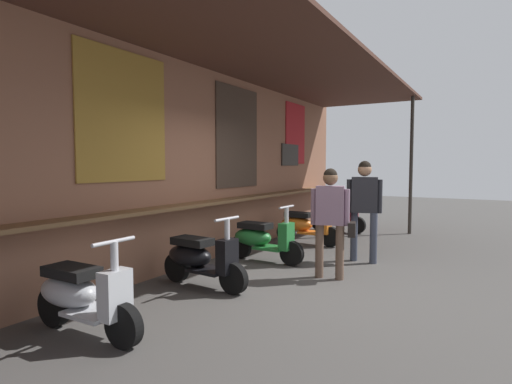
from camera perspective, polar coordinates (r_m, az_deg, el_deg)
ground_plane at (r=5.83m, az=6.03°, el=-12.44°), size 33.47×33.47×0.00m
market_stall_facade at (r=6.56m, az=-8.49°, el=6.50°), size 11.95×2.83×3.46m
scooter_silver at (r=4.36m, az=-23.28°, el=-13.04°), size 0.46×1.40×0.97m
scooter_black at (r=5.58m, az=-7.95°, el=-9.08°), size 0.49×1.40×0.97m
scooter_green at (r=6.94m, az=0.71°, el=-6.50°), size 0.46×1.40×0.97m
scooter_orange at (r=8.51m, az=6.70°, el=-4.61°), size 0.46×1.40×0.97m
scooter_maroon at (r=10.20m, az=10.87°, el=-3.25°), size 0.48×1.40×0.97m
shopper_with_handbag at (r=5.91m, az=10.44°, el=-2.87°), size 0.39×0.64×1.58m
shopper_browsing at (r=7.04m, az=14.72°, el=-1.15°), size 0.41×0.66×1.70m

